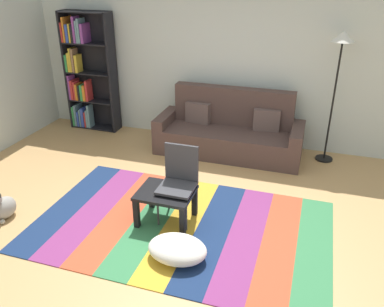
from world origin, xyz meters
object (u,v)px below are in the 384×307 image
object	(u,v)px
coffee_table	(166,197)
dog	(3,206)
bookshelf	(85,74)
tv_remote	(173,190)
folding_chair	(179,177)
pouf	(177,249)
couch	(229,132)
standing_lamp	(341,55)

from	to	relation	value
coffee_table	dog	size ratio (longest dim) A/B	1.59
bookshelf	tv_remote	size ratio (longest dim) A/B	13.65
bookshelf	folding_chair	distance (m)	3.39
pouf	folding_chair	world-z (taller)	folding_chair
couch	coffee_table	xyz separation A→B (m)	(-0.26, -2.08, -0.01)
dog	tv_remote	world-z (taller)	tv_remote
couch	folding_chair	bearing A→B (deg)	-94.54
dog	tv_remote	distance (m)	2.03
bookshelf	pouf	world-z (taller)	bookshelf
dog	folding_chair	xyz separation A→B (m)	(1.97, 0.68, 0.37)
bookshelf	pouf	bearing A→B (deg)	-46.95
folding_chair	tv_remote	bearing A→B (deg)	-86.50
bookshelf	pouf	size ratio (longest dim) A/B	3.33
dog	coffee_table	bearing A→B (deg)	15.88
standing_lamp	tv_remote	xyz separation A→B (m)	(-1.66, -2.24, -1.19)
bookshelf	tv_remote	distance (m)	3.47
couch	pouf	size ratio (longest dim) A/B	3.68
bookshelf	standing_lamp	distance (m)	4.20
bookshelf	pouf	xyz separation A→B (m)	(2.76, -2.95, -0.88)
bookshelf	standing_lamp	xyz separation A→B (m)	(4.15, -0.10, 0.61)
bookshelf	folding_chair	world-z (taller)	bookshelf
couch	folding_chair	distance (m)	1.95
dog	folding_chair	size ratio (longest dim) A/B	0.44
couch	dog	bearing A→B (deg)	-129.09
couch	bookshelf	distance (m)	2.77
coffee_table	standing_lamp	xyz separation A→B (m)	(1.74, 2.27, 1.28)
dog	standing_lamp	distance (m)	4.78
coffee_table	dog	xyz separation A→B (m)	(-1.86, -0.53, -0.17)
tv_remote	folding_chair	distance (m)	0.17
pouf	folding_chair	bearing A→B (deg)	107.77
coffee_table	pouf	distance (m)	0.71
couch	pouf	bearing A→B (deg)	-88.25
bookshelf	coffee_table	bearing A→B (deg)	-44.45
tv_remote	couch	bearing A→B (deg)	71.56
pouf	standing_lamp	size ratio (longest dim) A/B	0.32
dog	bookshelf	bearing A→B (deg)	100.84
pouf	dog	xyz separation A→B (m)	(-2.21, 0.06, 0.04)
pouf	folding_chair	size ratio (longest dim) A/B	0.68
coffee_table	dog	bearing A→B (deg)	-164.12
standing_lamp	coffee_table	bearing A→B (deg)	-127.42
coffee_table	standing_lamp	bearing A→B (deg)	52.58
bookshelf	tv_remote	bearing A→B (deg)	-43.16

